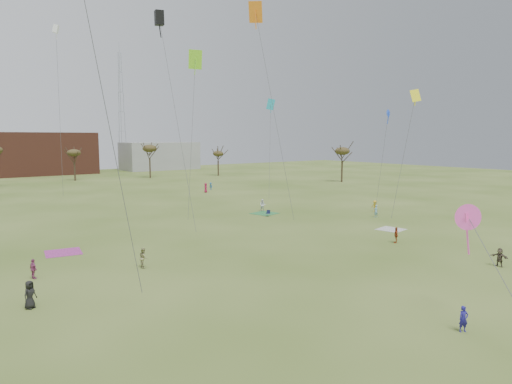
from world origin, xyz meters
TOP-DOWN VIEW (x-y plane):
  - ground at (0.00, 0.00)m, footprint 260.00×260.00m
  - flyer_near_right at (-2.06, -9.54)m, footprint 0.63×0.55m
  - spectator_fore_a at (12.88, 5.57)m, footprint 1.00×0.87m
  - spectator_fore_b at (-11.00, 12.73)m, footprint 0.81×0.93m
  - spectator_fore_c at (12.56, -4.72)m, footprint 0.50×1.45m
  - flyer_mid_a at (-20.27, 8.51)m, footprint 1.03×0.93m
  - flyer_mid_b at (26.93, 19.31)m, footprint 0.76×1.13m
  - flyer_mid_c at (23.31, 16.27)m, footprint 0.66×0.48m
  - spectator_mid_d at (-18.84, 14.87)m, footprint 0.60×0.96m
  - spectator_mid_e at (14.34, 29.36)m, footprint 1.07×1.04m
  - flyer_far_b at (19.29, 53.67)m, footprint 1.00×1.07m
  - flyer_far_c at (22.48, 57.06)m, footprint 0.61×0.99m
  - blanket_cream at (18.10, 10.02)m, footprint 3.19×3.19m
  - blanket_plum at (-15.00, 21.75)m, footprint 3.55×3.55m
  - blanket_olive at (13.29, 27.58)m, footprint 3.82×3.82m
  - camp_chair_right at (12.16, 25.40)m, footprint 0.73×0.72m
  - kites_aloft at (-3.62, 26.81)m, footprint 58.53×72.59m
  - tree_line at (-2.85, 79.12)m, footprint 117.44×49.32m
  - building_brick at (5.00, 120.00)m, footprint 26.00×16.00m
  - building_grey at (40.00, 118.00)m, footprint 24.00×12.00m
  - radio_tower at (30.00, 125.00)m, footprint 1.51×1.72m

SIDE VIEW (x-z plane):
  - ground at x=0.00m, z-range 0.00..0.00m
  - blanket_cream at x=18.10m, z-range -0.01..0.02m
  - blanket_plum at x=-15.00m, z-range -0.01..0.02m
  - blanket_olive at x=13.29m, z-range -0.01..0.02m
  - camp_chair_right at x=12.16m, z-range -0.18..0.69m
  - flyer_near_right at x=-2.06m, z-range 0.00..1.45m
  - flyer_far_c at x=22.48m, z-range 0.00..1.47m
  - spectator_mid_d at x=-18.84m, z-range 0.00..1.53m
  - spectator_fore_c at x=12.56m, z-range 0.00..1.55m
  - spectator_fore_a at x=12.88m, z-range 0.00..1.61m
  - flyer_mid_b at x=26.93m, z-range 0.00..1.62m
  - spectator_fore_b at x=-11.00m, z-range 0.00..1.63m
  - flyer_mid_c at x=23.31m, z-range 0.00..1.67m
  - spectator_mid_e at x=14.34m, z-range 0.00..1.74m
  - flyer_mid_a at x=-20.27m, z-range 0.00..1.77m
  - flyer_far_b at x=19.29m, z-range 0.00..1.84m
  - building_grey at x=40.00m, z-range 0.00..9.00m
  - building_brick at x=5.00m, z-range 0.00..12.00m
  - tree_line at x=-2.85m, z-range 2.63..11.54m
  - radio_tower at x=30.00m, z-range -1.29..39.71m
  - kites_aloft at x=-3.62m, z-range 6.16..33.89m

